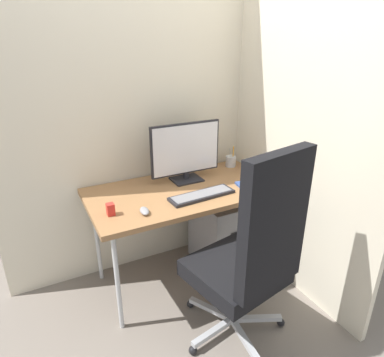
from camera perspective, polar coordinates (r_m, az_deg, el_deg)
name	(u,v)px	position (r m, az deg, el deg)	size (l,w,h in m)	color
ground_plane	(185,275)	(2.71, -1.20, -15.97)	(8.00, 8.00, 0.00)	slate
wall_back	(160,83)	(2.48, -5.46, 15.77)	(2.40, 0.04, 2.80)	beige
wall_side_right	(286,86)	(2.40, 15.61, 14.83)	(0.04, 1.78, 2.80)	beige
desk	(184,195)	(2.35, -1.33, -2.79)	(1.31, 0.69, 0.73)	#996B42
office_chair	(251,255)	(1.90, 9.90, -12.57)	(0.64, 0.64, 1.23)	black
filing_cabinet	(227,229)	(2.74, 5.98, -8.51)	(0.48, 0.46, 0.56)	gray
monitor	(186,151)	(2.40, -1.07, 4.64)	(0.53, 0.17, 0.42)	black
keyboard	(202,195)	(2.22, 1.67, -2.81)	(0.45, 0.16, 0.02)	black
mouse	(144,211)	(2.03, -8.02, -5.43)	(0.05, 0.10, 0.03)	gray
pen_holder	(231,161)	(2.75, 6.55, 2.94)	(0.08, 0.08, 0.17)	silver
notebook	(249,186)	(2.39, 9.57, -1.26)	(0.14, 0.17, 0.02)	#334C8C
desk_clamp_accessory	(111,209)	(2.04, -13.58, -5.08)	(0.04, 0.04, 0.07)	red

